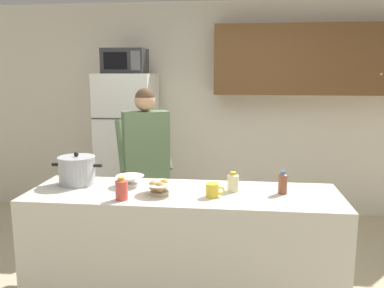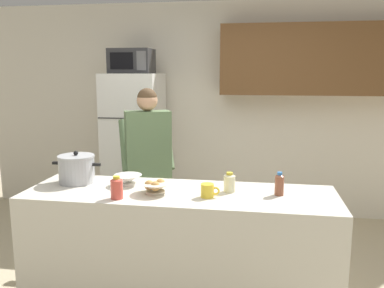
% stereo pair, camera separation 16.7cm
% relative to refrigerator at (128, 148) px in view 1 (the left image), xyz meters
% --- Properties ---
extents(back_wall_unit, '(6.00, 0.48, 2.60)m').
position_rel_refrigerator_xyz_m(back_wall_unit, '(1.20, 0.39, 0.57)').
color(back_wall_unit, silver).
rests_on(back_wall_unit, ground).
extents(kitchen_island, '(2.22, 0.68, 0.92)m').
position_rel_refrigerator_xyz_m(kitchen_island, '(0.92, -1.85, -0.41)').
color(kitchen_island, silver).
rests_on(kitchen_island, ground).
extents(refrigerator, '(0.64, 0.68, 1.75)m').
position_rel_refrigerator_xyz_m(refrigerator, '(0.00, 0.00, 0.00)').
color(refrigerator, white).
rests_on(refrigerator, ground).
extents(microwave, '(0.48, 0.37, 0.28)m').
position_rel_refrigerator_xyz_m(microwave, '(0.00, -0.02, 1.01)').
color(microwave, '#2D2D30').
rests_on(microwave, refrigerator).
extents(person_near_pot, '(0.60, 0.55, 1.62)m').
position_rel_refrigerator_xyz_m(person_near_pot, '(0.45, -1.00, 0.13)').
color(person_near_pot, black).
rests_on(person_near_pot, ground).
extents(cooking_pot, '(0.39, 0.28, 0.25)m').
position_rel_refrigerator_xyz_m(cooking_pot, '(0.09, -1.74, 0.15)').
color(cooking_pot, '#ADAFB5').
rests_on(cooking_pot, kitchen_island).
extents(coffee_mug, '(0.13, 0.09, 0.10)m').
position_rel_refrigerator_xyz_m(coffee_mug, '(1.13, -1.94, 0.09)').
color(coffee_mug, yellow).
rests_on(coffee_mug, kitchen_island).
extents(bread_bowl, '(0.24, 0.24, 0.10)m').
position_rel_refrigerator_xyz_m(bread_bowl, '(0.76, -1.92, 0.10)').
color(bread_bowl, beige).
rests_on(bread_bowl, kitchen_island).
extents(empty_bowl, '(0.21, 0.21, 0.08)m').
position_rel_refrigerator_xyz_m(empty_bowl, '(0.50, -1.75, 0.09)').
color(empty_bowl, white).
rests_on(empty_bowl, kitchen_island).
extents(bottle_near_edge, '(0.06, 0.06, 0.16)m').
position_rel_refrigerator_xyz_m(bottle_near_edge, '(1.61, -1.81, 0.13)').
color(bottle_near_edge, brown).
rests_on(bottle_near_edge, kitchen_island).
extents(bottle_mid_counter, '(0.08, 0.08, 0.14)m').
position_rel_refrigerator_xyz_m(bottle_mid_counter, '(1.27, -1.79, 0.12)').
color(bottle_mid_counter, beige).
rests_on(bottle_mid_counter, kitchen_island).
extents(bottle_far_corner, '(0.08, 0.08, 0.16)m').
position_rel_refrigerator_xyz_m(bottle_far_corner, '(0.53, -2.07, 0.12)').
color(bottle_far_corner, '#D84C3F').
rests_on(bottle_far_corner, kitchen_island).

